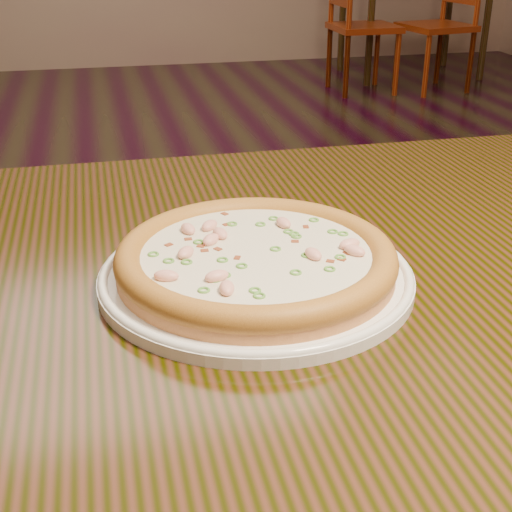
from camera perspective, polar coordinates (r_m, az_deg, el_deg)
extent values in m
plane|color=black|center=(1.91, -5.35, -9.68)|extent=(9.00, 9.00, 0.00)
cube|color=black|center=(0.82, 7.38, -0.90)|extent=(1.20, 0.80, 0.04)
cylinder|color=white|center=(0.74, 0.00, -1.68)|extent=(0.32, 0.32, 0.01)
torus|color=white|center=(0.74, 0.00, -1.27)|extent=(0.32, 0.32, 0.01)
cylinder|color=tan|center=(0.73, 0.00, -0.64)|extent=(0.29, 0.29, 0.02)
torus|color=#AF7730|center=(0.73, 0.00, 0.00)|extent=(0.29, 0.29, 0.03)
cylinder|color=silver|center=(0.73, 0.00, 0.18)|extent=(0.24, 0.24, 0.00)
ellipsoid|color=#F2B29E|center=(0.67, -7.19, -1.58)|extent=(0.03, 0.02, 0.01)
ellipsoid|color=#F2B29E|center=(0.75, -3.64, 1.32)|extent=(0.03, 0.03, 0.01)
ellipsoid|color=#F2B29E|center=(0.65, -2.36, -2.57)|extent=(0.02, 0.03, 0.01)
ellipsoid|color=#F2B29E|center=(0.77, -5.46, 2.17)|extent=(0.02, 0.03, 0.01)
ellipsoid|color=#F2B29E|center=(0.76, -2.89, 1.81)|extent=(0.02, 0.03, 0.01)
ellipsoid|color=#F2B29E|center=(0.67, -3.16, -1.61)|extent=(0.03, 0.02, 0.01)
ellipsoid|color=#F2B29E|center=(0.73, 7.90, 0.42)|extent=(0.03, 0.03, 0.01)
ellipsoid|color=#F2B29E|center=(0.74, 7.49, 0.95)|extent=(0.03, 0.02, 0.01)
ellipsoid|color=#F2B29E|center=(0.78, -3.74, 2.45)|extent=(0.03, 0.03, 0.01)
ellipsoid|color=#F2B29E|center=(0.72, -5.65, 0.28)|extent=(0.02, 0.03, 0.01)
ellipsoid|color=#F2B29E|center=(0.71, 4.60, 0.16)|extent=(0.02, 0.03, 0.01)
ellipsoid|color=#F2B29E|center=(0.79, 2.22, 2.67)|extent=(0.02, 0.03, 0.01)
cube|color=maroon|center=(0.75, -7.00, 0.84)|extent=(0.01, 0.01, 0.00)
cube|color=maroon|center=(0.79, -2.36, 2.48)|extent=(0.01, 0.01, 0.00)
cube|color=maroon|center=(0.75, 3.14, 1.12)|extent=(0.01, 0.01, 0.00)
cube|color=maroon|center=(0.71, -1.51, -0.20)|extent=(0.01, 0.01, 0.00)
cube|color=maroon|center=(0.73, -4.13, 0.38)|extent=(0.01, 0.01, 0.00)
cube|color=maroon|center=(0.71, 5.96, -0.48)|extent=(0.01, 0.01, 0.00)
cube|color=maroon|center=(0.71, 6.87, -0.34)|extent=(0.01, 0.01, 0.00)
cube|color=maroon|center=(0.78, -3.64, 2.24)|extent=(0.01, 0.01, 0.00)
cube|color=maroon|center=(0.79, 4.01, 2.29)|extent=(0.01, 0.01, 0.00)
cube|color=maroon|center=(0.76, -5.44, 1.30)|extent=(0.01, 0.01, 0.00)
cube|color=maroon|center=(0.82, -2.52, 3.34)|extent=(0.01, 0.01, 0.00)
cube|color=maroon|center=(0.74, -4.44, 0.73)|extent=(0.01, 0.01, 0.00)
cube|color=maroon|center=(0.73, -3.07, 0.50)|extent=(0.01, 0.01, 0.00)
cube|color=maroon|center=(0.73, 7.31, 0.18)|extent=(0.01, 0.01, 0.00)
torus|color=#549336|center=(0.78, 6.14, 1.95)|extent=(0.01, 0.01, 0.00)
torus|color=#549336|center=(0.80, 4.65, 2.88)|extent=(0.02, 0.02, 0.00)
torus|color=#549336|center=(0.73, 4.60, 0.37)|extent=(0.02, 0.02, 0.00)
torus|color=#549336|center=(0.79, -1.93, 2.57)|extent=(0.01, 0.01, 0.00)
torus|color=#549336|center=(0.65, -0.09, -2.78)|extent=(0.02, 0.02, 0.00)
torus|color=#549336|center=(0.72, 4.09, 0.05)|extent=(0.02, 0.02, 0.00)
torus|color=#549336|center=(0.73, -8.22, 0.14)|extent=(0.02, 0.02, 0.00)
torus|color=#549336|center=(0.73, 1.57, 0.56)|extent=(0.02, 0.02, 0.00)
torus|color=#549336|center=(0.69, -1.15, -0.81)|extent=(0.02, 0.02, 0.00)
torus|color=#549336|center=(0.68, -2.50, -1.54)|extent=(0.02, 0.02, 0.00)
torus|color=#549336|center=(0.69, 5.91, -1.05)|extent=(0.01, 0.01, 0.00)
torus|color=#549336|center=(0.68, 3.20, -1.33)|extent=(0.02, 0.02, 0.00)
torus|color=#549336|center=(0.79, 0.35, 2.54)|extent=(0.02, 0.02, 0.00)
torus|color=#549336|center=(0.65, -4.20, -2.75)|extent=(0.02, 0.02, 0.00)
torus|color=#549336|center=(0.64, 0.26, -3.21)|extent=(0.01, 0.01, 0.00)
torus|color=#549336|center=(0.75, -4.62, 1.12)|extent=(0.01, 0.01, 0.00)
torus|color=#549336|center=(0.71, -5.57, -0.49)|extent=(0.02, 0.02, 0.00)
torus|color=#549336|center=(0.77, 6.98, 1.77)|extent=(0.02, 0.02, 0.00)
torus|color=#549336|center=(0.76, 3.25, 1.58)|extent=(0.02, 0.02, 0.00)
torus|color=#549336|center=(0.81, 1.41, 3.01)|extent=(0.01, 0.01, 0.00)
torus|color=#549336|center=(0.77, 2.61, 1.96)|extent=(0.01, 0.01, 0.00)
torus|color=#549336|center=(0.77, 3.06, 1.77)|extent=(0.01, 0.01, 0.00)
torus|color=#549336|center=(0.72, 6.76, -0.09)|extent=(0.01, 0.01, 0.00)
torus|color=#549336|center=(0.71, -2.70, -0.32)|extent=(0.02, 0.02, 0.00)
torus|color=#549336|center=(0.71, -7.01, -0.39)|extent=(0.02, 0.02, 0.00)
torus|color=#549336|center=(0.67, -3.29, -1.89)|extent=(0.02, 0.02, 0.00)
cylinder|color=black|center=(5.34, 9.10, 17.07)|extent=(0.05, 0.05, 0.71)
cylinder|color=black|center=(5.73, 17.88, 16.77)|extent=(0.05, 0.05, 0.71)
cylinder|color=black|center=(5.90, 6.90, 17.95)|extent=(0.05, 0.05, 0.71)
cylinder|color=black|center=(6.25, 15.10, 17.72)|extent=(0.05, 0.05, 0.71)
cube|color=#561204|center=(5.13, 8.65, 17.62)|extent=(0.42, 0.42, 0.04)
cylinder|color=#561204|center=(5.07, 11.20, 14.77)|extent=(0.04, 0.04, 0.41)
cylinder|color=#561204|center=(5.40, 9.62, 15.51)|extent=(0.04, 0.04, 0.41)
cylinder|color=#561204|center=(4.94, 7.25, 14.76)|extent=(0.04, 0.04, 0.41)
cylinder|color=#561204|center=(5.27, 5.87, 15.49)|extent=(0.04, 0.04, 0.41)
cylinder|color=#561204|center=(4.89, 7.43, 17.86)|extent=(0.04, 0.04, 0.95)
cylinder|color=#561204|center=(5.23, 6.00, 18.40)|extent=(0.04, 0.04, 0.95)
cube|color=#561204|center=(5.05, 6.77, 19.55)|extent=(0.03, 0.36, 0.05)
cube|color=#561204|center=(5.26, 14.23, 17.35)|extent=(0.49, 0.49, 0.04)
cylinder|color=#561204|center=(5.33, 11.18, 15.28)|extent=(0.04, 0.04, 0.41)
cylinder|color=#561204|center=(5.05, 13.49, 14.51)|extent=(0.04, 0.04, 0.41)
cylinder|color=#561204|center=(5.54, 14.40, 15.34)|extent=(0.04, 0.04, 0.41)
cylinder|color=#561204|center=(5.26, 16.78, 14.58)|extent=(0.04, 0.04, 0.41)
cylinder|color=#561204|center=(5.51, 14.71, 18.10)|extent=(0.04, 0.04, 0.95)
cylinder|color=#561204|center=(5.22, 17.16, 17.47)|extent=(0.04, 0.04, 0.95)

